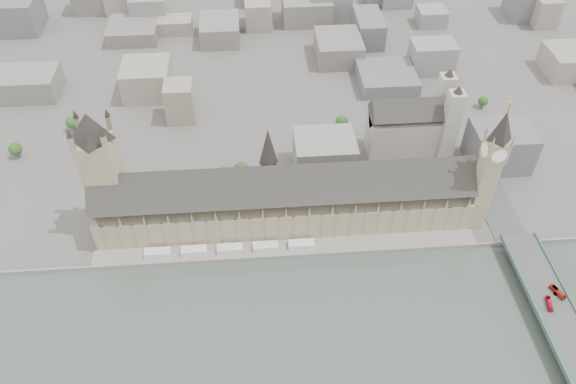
{
  "coord_description": "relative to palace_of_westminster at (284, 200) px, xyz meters",
  "views": [
    {
      "loc": [
        -19.0,
        -264.92,
        303.28
      ],
      "look_at": [
        2.81,
        20.47,
        29.28
      ],
      "focal_mm": 35.0,
      "sensor_mm": 36.0,
      "label": 1
    }
  ],
  "objects": [
    {
      "name": "car_silver",
      "position": [
        166.57,
        -85.0,
        -11.74
      ],
      "size": [
        2.66,
        4.57,
        1.42
      ],
      "primitive_type": "imported",
      "rotation": [
        0.0,
        0.0,
        -0.29
      ],
      "color": "gray",
      "rests_on": "westminster_bridge"
    },
    {
      "name": "palace_of_westminster",
      "position": [
        0.0,
        0.0,
        0.0
      ],
      "size": [
        265.0,
        40.73,
        55.44
      ],
      "color": "gray",
      "rests_on": "ground"
    },
    {
      "name": "terrace_tents",
      "position": [
        -40.0,
        -26.7,
        -18.71
      ],
      "size": [
        118.0,
        7.0,
        4.0
      ],
      "color": "silver",
      "rests_on": "river_terrace"
    },
    {
      "name": "elizabeth_tower",
      "position": [
        138.0,
        -11.7,
        35.38
      ],
      "size": [
        17.0,
        17.0,
        107.5
      ],
      "color": "gray",
      "rests_on": "ground"
    },
    {
      "name": "westminster_bridge",
      "position": [
        162.0,
        -107.2,
        -17.58
      ],
      "size": [
        25.0,
        325.0,
        10.25
      ],
      "primitive_type": "cube",
      "color": "#474749",
      "rests_on": "ground"
    },
    {
      "name": "westminster_abbey",
      "position": [
        110.92,
        75.3,
        2.38
      ],
      "size": [
        68.0,
        36.0,
        64.0
      ],
      "color": "#A5A294",
      "rests_on": "ground"
    },
    {
      "name": "central_tower",
      "position": [
        -10.0,
        6.3,
        35.21
      ],
      "size": [
        13.0,
        13.0,
        48.0
      ],
      "color": "gray",
      "rests_on": "ground"
    },
    {
      "name": "red_bus_south",
      "position": [
        167.66,
        -85.5,
        -10.8
      ],
      "size": [
        6.95,
        12.08,
        3.31
      ],
      "primitive_type": "imported",
      "rotation": [
        0.0,
        0.0,
        0.38
      ],
      "color": "#B33016",
      "rests_on": "westminster_bridge"
    },
    {
      "name": "river_terrace",
      "position": [
        0.0,
        -27.2,
        -21.71
      ],
      "size": [
        270.0,
        15.0,
        2.0
      ],
      "primitive_type": "cube",
      "color": "gray",
      "rests_on": "ground"
    },
    {
      "name": "ground",
      "position": [
        0.0,
        -19.7,
        -22.71
      ],
      "size": [
        900.0,
        900.0,
        0.0
      ],
      "primitive_type": "plane",
      "color": "#595651",
      "rests_on": "ground"
    },
    {
      "name": "red_bus_north",
      "position": [
        158.85,
        -93.73,
        -10.89
      ],
      "size": [
        5.07,
        11.57,
        3.14
      ],
      "primitive_type": "imported",
      "rotation": [
        0.0,
        0.0,
        -0.22
      ],
      "color": "red",
      "rests_on": "westminster_bridge"
    },
    {
      "name": "park_trees",
      "position": [
        -10.0,
        40.3,
        -15.21
      ],
      "size": [
        110.0,
        30.0,
        15.0
      ],
      "primitive_type": null,
      "color": "#204317",
      "rests_on": "ground"
    },
    {
      "name": "city_skyline_inland",
      "position": [
        0.0,
        225.3,
        -3.71
      ],
      "size": [
        720.0,
        360.0,
        38.0
      ],
      "primitive_type": null,
      "color": "gray",
      "rests_on": "ground"
    },
    {
      "name": "victoria_tower",
      "position": [
        -122.0,
        6.3,
        32.5
      ],
      "size": [
        30.0,
        30.0,
        100.0
      ],
      "color": "gray",
      "rests_on": "ground"
    },
    {
      "name": "embankment_wall",
      "position": [
        0.0,
        -34.7,
        -21.21
      ],
      "size": [
        600.0,
        1.5,
        3.0
      ],
      "primitive_type": "cube",
      "color": "gray",
      "rests_on": "ground"
    }
  ]
}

